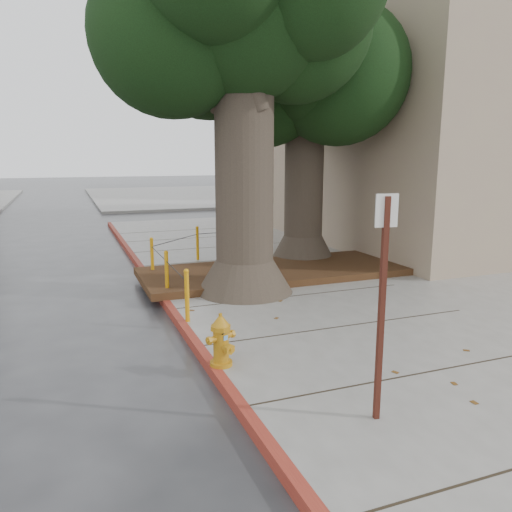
% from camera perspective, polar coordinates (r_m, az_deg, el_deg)
% --- Properties ---
extents(ground, '(140.00, 140.00, 0.00)m').
position_cam_1_polar(ground, '(8.48, 6.92, -9.34)').
color(ground, '#28282B').
rests_on(ground, ground).
extents(sidewalk_main, '(16.00, 26.00, 0.15)m').
position_cam_1_polar(sidewalk_main, '(13.93, 24.23, -1.73)').
color(sidewalk_main, slate).
rests_on(sidewalk_main, ground).
extents(sidewalk_far, '(16.00, 20.00, 0.15)m').
position_cam_1_polar(sidewalk_far, '(38.37, -6.26, 6.94)').
color(sidewalk_far, slate).
rests_on(sidewalk_far, ground).
extents(curb_red, '(0.14, 26.00, 0.16)m').
position_cam_1_polar(curb_red, '(10.08, -10.07, -5.61)').
color(curb_red, maroon).
rests_on(curb_red, ground).
extents(planter_bed, '(6.40, 2.60, 0.16)m').
position_cam_1_polar(planter_bed, '(12.17, 2.12, -1.75)').
color(planter_bed, black).
rests_on(planter_bed, sidewalk_main).
extents(building_corner, '(12.00, 13.00, 10.00)m').
position_cam_1_polar(building_corner, '(20.82, 21.39, 16.16)').
color(building_corner, gray).
rests_on(building_corner, ground).
extents(building_side_white, '(10.00, 10.00, 9.00)m').
position_cam_1_polar(building_side_white, '(38.49, 10.18, 13.44)').
color(building_side_white, silver).
rests_on(building_side_white, ground).
extents(building_side_grey, '(12.00, 14.00, 12.00)m').
position_cam_1_polar(building_side_grey, '(46.83, 12.84, 14.77)').
color(building_side_grey, slate).
rests_on(building_side_grey, ground).
extents(tree_near, '(4.50, 3.80, 7.68)m').
position_cam_1_polar(tree_near, '(10.79, 0.13, 24.21)').
color(tree_near, '#4C3F33').
rests_on(tree_near, sidewalk_main).
extents(tree_far, '(4.50, 3.80, 7.17)m').
position_cam_1_polar(tree_far, '(14.03, 6.78, 19.61)').
color(tree_far, '#4C3F33').
rests_on(tree_far, sidewalk_main).
extents(bollard_ring, '(3.79, 5.39, 0.95)m').
position_cam_1_polar(bollard_ring, '(11.96, -6.58, 0.08)').
color(bollard_ring, orange).
rests_on(bollard_ring, sidewalk_main).
extents(fire_hydrant, '(0.40, 0.40, 0.75)m').
position_cam_1_polar(fire_hydrant, '(6.93, -4.01, -9.59)').
color(fire_hydrant, '#C28013').
rests_on(fire_hydrant, sidewalk_main).
extents(signpost, '(0.24, 0.07, 2.47)m').
position_cam_1_polar(signpost, '(5.41, 14.23, -4.46)').
color(signpost, '#471911').
rests_on(signpost, sidewalk_main).
extents(car_silver, '(3.54, 1.51, 1.19)m').
position_cam_1_polar(car_silver, '(28.57, 0.02, 6.56)').
color(car_silver, '#AFAFB4').
rests_on(car_silver, ground).
extents(car_red, '(3.99, 1.73, 1.28)m').
position_cam_1_polar(car_red, '(29.79, 6.83, 6.76)').
color(car_red, maroon).
rests_on(car_red, ground).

